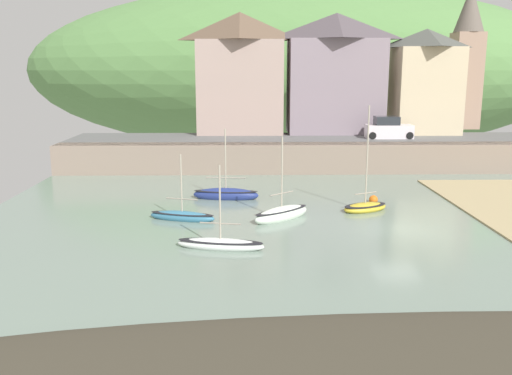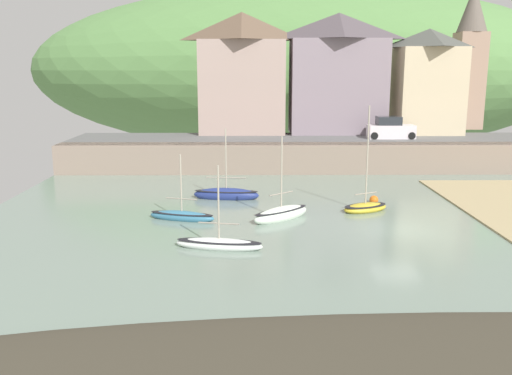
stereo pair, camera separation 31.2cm
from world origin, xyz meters
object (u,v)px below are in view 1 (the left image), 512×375
at_px(waterfront_building_right, 424,81).
at_px(mooring_buoy, 373,200).
at_px(church_with_spire, 467,56).
at_px(motorboat_with_cabin, 182,216).
at_px(sailboat_nearest_shore, 282,214).
at_px(waterfront_building_left, 240,73).
at_px(sailboat_tall_mast, 221,244).
at_px(fishing_boat_green, 226,194).
at_px(waterfront_building_centre, 335,73).
at_px(parked_car_near_slipway, 388,129).
at_px(sailboat_blue_trim, 365,207).

distance_m(waterfront_building_right, mooring_buoy, 22.18).
distance_m(church_with_spire, motorboat_with_cabin, 38.96).
bearing_deg(church_with_spire, sailboat_nearest_shore, -127.29).
xyz_separation_m(church_with_spire, motorboat_with_cabin, (-26.30, -27.10, -9.59)).
relative_size(waterfront_building_left, sailboat_tall_mast, 2.57).
bearing_deg(mooring_buoy, fishing_boat_green, 173.13).
distance_m(waterfront_building_centre, sailboat_tall_mast, 30.97).
distance_m(sailboat_tall_mast, parked_car_near_slipway, 27.77).
height_order(waterfront_building_centre, mooring_buoy, waterfront_building_centre).
bearing_deg(mooring_buoy, church_with_spire, 58.00).
xyz_separation_m(waterfront_building_right, mooring_buoy, (-8.90, -19.00, -7.20)).
bearing_deg(mooring_buoy, motorboat_with_cabin, -161.03).
xyz_separation_m(waterfront_building_right, parked_car_near_slipway, (-4.40, -4.50, -4.17)).
bearing_deg(fishing_boat_green, waterfront_building_left, 93.80).
bearing_deg(sailboat_nearest_shore, waterfront_building_centre, 34.22).
relative_size(sailboat_tall_mast, parked_car_near_slipway, 1.07).
bearing_deg(motorboat_with_cabin, church_with_spire, 61.75).
distance_m(waterfront_building_right, sailboat_tall_mast, 34.51).
xyz_separation_m(waterfront_building_right, motorboat_with_cabin, (-20.83, -23.10, -7.14)).
bearing_deg(waterfront_building_left, parked_car_near_slipway, -18.69).
bearing_deg(parked_car_near_slipway, waterfront_building_left, 161.36).
xyz_separation_m(church_with_spire, sailboat_blue_trim, (-15.37, -25.16, -9.57)).
bearing_deg(waterfront_building_centre, parked_car_near_slipway, -47.04).
height_order(fishing_boat_green, parked_car_near_slipway, fishing_boat_green).
bearing_deg(motorboat_with_cabin, parked_car_near_slipway, 64.43).
xyz_separation_m(waterfront_building_right, church_with_spire, (5.47, 4.00, 2.45)).
bearing_deg(sailboat_blue_trim, fishing_boat_green, 133.30).
distance_m(sailboat_blue_trim, sailboat_nearest_shore, 5.57).
relative_size(waterfront_building_left, church_with_spire, 0.78).
relative_size(waterfront_building_centre, church_with_spire, 0.78).
relative_size(waterfront_building_right, motorboat_with_cabin, 2.45).
bearing_deg(sailboat_tall_mast, waterfront_building_centre, 81.28).
bearing_deg(parked_car_near_slipway, sailboat_blue_trim, -108.24).
relative_size(sailboat_tall_mast, sailboat_blue_trim, 0.67).
height_order(waterfront_building_right, sailboat_nearest_shore, waterfront_building_right).
relative_size(waterfront_building_centre, motorboat_with_cabin, 2.80).
distance_m(motorboat_with_cabin, parked_car_near_slipway, 25.00).
height_order(waterfront_building_left, sailboat_nearest_shore, waterfront_building_left).
distance_m(waterfront_building_right, sailboat_nearest_shore, 28.47).
bearing_deg(church_with_spire, sailboat_tall_mast, -126.48).
bearing_deg(waterfront_building_right, waterfront_building_centre, 180.00).
bearing_deg(church_with_spire, mooring_buoy, -122.00).
distance_m(waterfront_building_centre, sailboat_nearest_shore, 25.20).
height_order(waterfront_building_right, fishing_boat_green, waterfront_building_right).
distance_m(waterfront_building_right, fishing_boat_green, 26.67).
distance_m(waterfront_building_centre, parked_car_near_slipway, 7.86).
xyz_separation_m(church_with_spire, mooring_buoy, (-14.37, -23.00, -9.65)).
distance_m(parked_car_near_slipway, mooring_buoy, 15.48).
bearing_deg(mooring_buoy, parked_car_near_slipway, 72.75).
height_order(church_with_spire, sailboat_tall_mast, church_with_spire).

